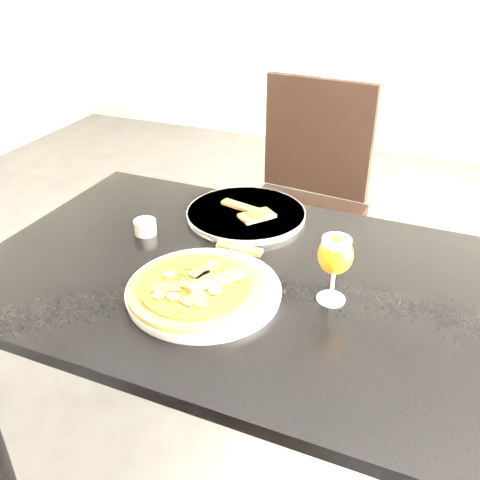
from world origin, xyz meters
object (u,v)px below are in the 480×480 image
at_px(chair_far, 301,201).
at_px(dining_table, 234,302).
at_px(pizza, 196,287).
at_px(beer_glass, 335,256).

bearing_deg(chair_far, dining_table, -79.14).
xyz_separation_m(dining_table, pizza, (-0.03, -0.13, 0.12)).
bearing_deg(beer_glass, pizza, -159.42).
distance_m(chair_far, pizza, 1.01).
distance_m(chair_far, beer_glass, 0.99).
distance_m(pizza, beer_glass, 0.30).
height_order(chair_far, pizza, chair_far).
xyz_separation_m(chair_far, beer_glass, (0.31, -0.88, 0.32)).
relative_size(dining_table, pizza, 4.16).
bearing_deg(chair_far, beer_glass, -64.56).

